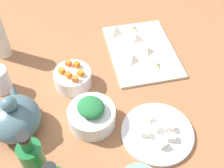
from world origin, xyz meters
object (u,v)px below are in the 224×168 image
Objects in this scene: plate_tofu at (157,133)px; teapot at (15,118)px; bowl_greens at (92,116)px; bowl_carrots at (73,78)px; cutting_board at (142,51)px; bottle_2 at (35,163)px; drinking_glass_0 at (0,80)px.

plate_tofu is 43.87cm from teapot.
bowl_carrots is at bearing 12.25° from bowl_greens.
cutting_board is 61.19cm from bottle_2.
teapot is (-25.61, 47.74, 5.00)cm from cutting_board.
cutting_board is 37.58cm from plate_tofu.
bowl_greens is at bearing -97.03° from teapot.
bowl_greens is at bearing -47.99° from bottle_2.
drinking_glass_0 reaches higher than bowl_carrots.
plate_tofu is 1.23× the size of teapot.
bottle_2 reaches higher than bowl_carrots.
bottle_2 is at bearing 157.91° from bowl_carrots.
plate_tofu is at bearing 171.28° from cutting_board.
plate_tofu is 34.72cm from bowl_carrots.
bottle_2 is 2.40× the size of drinking_glass_0.
plate_tofu is (-37.15, 5.70, 0.10)cm from cutting_board.
bowl_greens is 1.15× the size of bowl_carrots.
cutting_board is 37.78cm from bowl_greens.
drinking_glass_0 reaches higher than plate_tofu.
bottle_2 is (-6.68, 36.09, 8.68)cm from plate_tofu.
cutting_board is 30.68cm from bowl_carrots.
teapot is at bearing 82.97° from bowl_greens.
bowl_greens is (-28.46, 24.72, 2.58)cm from cutting_board.
bottle_2 is at bearing 132.01° from bowl_greens.
drinking_glass_0 is (20.40, 28.29, 1.61)cm from bowl_greens.
plate_tofu is 1.51× the size of bowl_greens.
bowl_carrots is (17.38, 3.77, -0.06)cm from bowl_greens.
drinking_glass_0 reaches higher than cutting_board.
teapot reaches higher than plate_tofu.
teapot is 19.53cm from bottle_2.
bowl_greens is at bearing 65.45° from plate_tofu.
bowl_carrots reaches higher than cutting_board.
teapot is (11.53, 42.05, 4.90)cm from plate_tofu.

